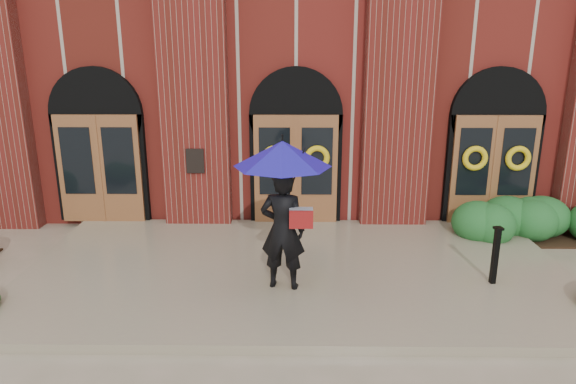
{
  "coord_description": "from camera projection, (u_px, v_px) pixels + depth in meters",
  "views": [
    {
      "loc": [
        -0.05,
        -8.7,
        4.14
      ],
      "look_at": [
        -0.16,
        1.0,
        1.36
      ],
      "focal_mm": 32.0,
      "sensor_mm": 36.0,
      "label": 1
    }
  ],
  "objects": [
    {
      "name": "landing",
      "position": [
        296.0,
        270.0,
        9.62
      ],
      "size": [
        10.0,
        5.3,
        0.15
      ],
      "primitive_type": "cube",
      "color": "gray",
      "rests_on": "ground"
    },
    {
      "name": "hedge_wall_right",
      "position": [
        528.0,
        218.0,
        11.44
      ],
      "size": [
        3.31,
        1.32,
        0.85
      ],
      "primitive_type": "ellipsoid",
      "color": "#1E5523",
      "rests_on": "ground"
    },
    {
      "name": "man_with_umbrella",
      "position": [
        283.0,
        187.0,
        8.33
      ],
      "size": [
        1.82,
        1.82,
        2.53
      ],
      "rotation": [
        0.0,
        0.0,
        2.98
      ],
      "color": "black",
      "rests_on": "landing"
    },
    {
      "name": "church_building",
      "position": [
        295.0,
        65.0,
        16.98
      ],
      "size": [
        16.2,
        12.53,
        7.0
      ],
      "color": "maroon",
      "rests_on": "ground"
    },
    {
      "name": "metal_post",
      "position": [
        495.0,
        254.0,
        8.79
      ],
      "size": [
        0.16,
        0.16,
        1.03
      ],
      "rotation": [
        0.0,
        0.0,
        0.15
      ],
      "color": "black",
      "rests_on": "landing"
    },
    {
      "name": "ground",
      "position": [
        296.0,
        277.0,
        9.5
      ],
      "size": [
        90.0,
        90.0,
        0.0
      ],
      "primitive_type": "plane",
      "color": "tan",
      "rests_on": "ground"
    }
  ]
}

